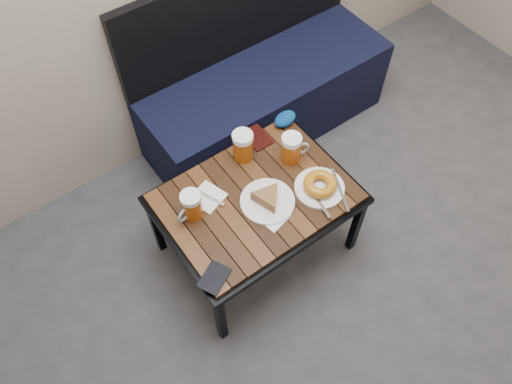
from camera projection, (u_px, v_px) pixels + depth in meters
bench at (263, 93)px, 2.79m from camera, size 1.40×0.50×0.95m
cafe_table at (256, 201)px, 2.20m from camera, size 0.84×0.62×0.47m
beer_mug_left at (191, 206)px, 2.06m from camera, size 0.13×0.10×0.14m
beer_mug_centre at (243, 145)px, 2.23m from camera, size 0.14×0.12×0.15m
beer_mug_right at (292, 148)px, 2.22m from camera, size 0.14×0.11×0.15m
plate_pie at (267, 199)px, 2.13m from camera, size 0.24×0.24×0.07m
plate_bagel at (320, 186)px, 2.17m from camera, size 0.23×0.28×0.06m
napkin_left at (208, 197)px, 2.16m from camera, size 0.16×0.16×0.01m
napkin_right at (274, 218)px, 2.10m from camera, size 0.13×0.12×0.01m
passport_navy at (214, 278)px, 1.95m from camera, size 0.15×0.14×0.01m
passport_burgundy at (257, 138)px, 2.35m from camera, size 0.10×0.14×0.01m
knit_pouch at (285, 119)px, 2.38m from camera, size 0.13×0.10×0.05m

